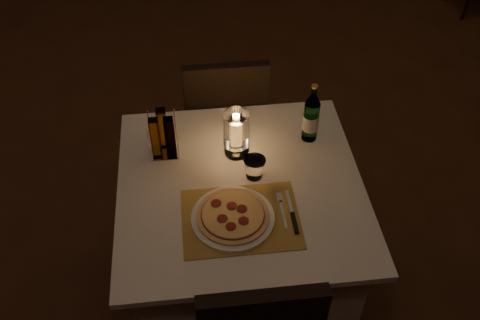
{
  "coord_description": "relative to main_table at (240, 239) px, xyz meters",
  "views": [
    {
      "loc": [
        -0.05,
        -2.31,
        2.34
      ],
      "look_at": [
        0.12,
        -0.82,
        0.86
      ],
      "focal_mm": 40.0,
      "sensor_mm": 36.0,
      "label": 1
    }
  ],
  "objects": [
    {
      "name": "knife",
      "position": [
        0.18,
        -0.21,
        0.37
      ],
      "size": [
        0.02,
        0.22,
        0.01
      ],
      "color": "black",
      "rests_on": "placemat"
    },
    {
      "name": "chair_far",
      "position": [
        0.0,
        0.71,
        0.18
      ],
      "size": [
        0.42,
        0.42,
        0.9
      ],
      "color": "black",
      "rests_on": "ground"
    },
    {
      "name": "fork",
      "position": [
        0.14,
        -0.15,
        0.37
      ],
      "size": [
        0.02,
        0.18,
        0.0
      ],
      "color": "silver",
      "rests_on": "placemat"
    },
    {
      "name": "pizza",
      "position": [
        -0.05,
        -0.18,
        0.39
      ],
      "size": [
        0.28,
        0.28,
        0.02
      ],
      "color": "#D8B77F",
      "rests_on": "plate"
    },
    {
      "name": "tumbler",
      "position": [
        0.06,
        0.04,
        0.41
      ],
      "size": [
        0.09,
        0.09,
        0.09
      ],
      "primitive_type": null,
      "color": "white",
      "rests_on": "main_table"
    },
    {
      "name": "floor",
      "position": [
        -0.12,
        0.84,
        -0.38
      ],
      "size": [
        8.0,
        10.0,
        0.02
      ],
      "primitive_type": "cube",
      "color": "#4A2817",
      "rests_on": "ground"
    },
    {
      "name": "plate",
      "position": [
        -0.05,
        -0.18,
        0.38
      ],
      "size": [
        0.32,
        0.32,
        0.01
      ],
      "primitive_type": "cylinder",
      "color": "white",
      "rests_on": "placemat"
    },
    {
      "name": "water_bottle",
      "position": [
        0.33,
        0.25,
        0.48
      ],
      "size": [
        0.07,
        0.07,
        0.29
      ],
      "color": "#5BA95F",
      "rests_on": "main_table"
    },
    {
      "name": "cruet_caddy",
      "position": [
        -0.3,
        0.22,
        0.46
      ],
      "size": [
        0.12,
        0.12,
        0.21
      ],
      "color": "white",
      "rests_on": "main_table"
    },
    {
      "name": "placemat",
      "position": [
        -0.02,
        -0.18,
        0.37
      ],
      "size": [
        0.45,
        0.34,
        0.0
      ],
      "primitive_type": "cube",
      "color": "#A58139",
      "rests_on": "main_table"
    },
    {
      "name": "hurricane_candle",
      "position": [
        0.0,
        0.19,
        0.49
      ],
      "size": [
        0.11,
        0.11,
        0.21
      ],
      "color": "white",
      "rests_on": "main_table"
    },
    {
      "name": "main_table",
      "position": [
        0.0,
        0.0,
        0.0
      ],
      "size": [
        1.0,
        1.0,
        0.74
      ],
      "color": "silver",
      "rests_on": "ground"
    }
  ]
}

